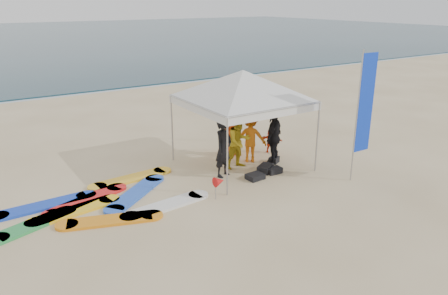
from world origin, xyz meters
TOP-DOWN VIEW (x-y plane):
  - ground at (0.00, 0.00)m, footprint 120.00×120.00m
  - shoreline_foam at (0.00, 18.20)m, footprint 160.00×1.20m
  - person_black_a at (1.25, 3.33)m, footprint 0.77×0.66m
  - person_yellow at (2.04, 3.65)m, footprint 0.86×0.68m
  - person_orange_a at (2.66, 3.91)m, footprint 1.23×1.12m
  - person_black_b at (3.12, 3.27)m, footprint 1.16×0.95m
  - person_orange_b at (2.49, 4.73)m, footprint 0.93×0.79m
  - person_seated at (3.78, 4.23)m, footprint 0.58×0.84m
  - canopy_tent at (2.23, 3.76)m, footprint 4.66×4.66m
  - feather_flag at (4.52, 0.99)m, footprint 0.64×0.04m
  - marker_pennant at (0.29, 2.05)m, footprint 0.28×0.28m
  - gear_pile at (2.50, 2.84)m, footprint 1.83×1.19m
  - surfboard_spread at (-2.53, 3.42)m, footprint 5.02×3.10m

SIDE VIEW (x-z plane):
  - ground at x=0.00m, z-range 0.00..0.00m
  - shoreline_foam at x=0.00m, z-range 0.00..0.01m
  - surfboard_spread at x=-2.53m, z-range 0.00..0.07m
  - gear_pile at x=2.50m, z-range -0.01..0.21m
  - person_seated at x=3.78m, z-range 0.00..0.88m
  - marker_pennant at x=0.29m, z-range 0.18..0.81m
  - person_orange_b at x=2.49m, z-range 0.00..1.62m
  - person_orange_a at x=2.66m, z-range 0.00..1.65m
  - person_yellow at x=2.04m, z-range 0.00..1.73m
  - person_black_a at x=1.25m, z-range 0.00..1.79m
  - person_black_b at x=3.12m, z-range 0.00..1.85m
  - feather_flag at x=4.52m, z-range 0.34..4.16m
  - canopy_tent at x=2.23m, z-range 1.31..4.82m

